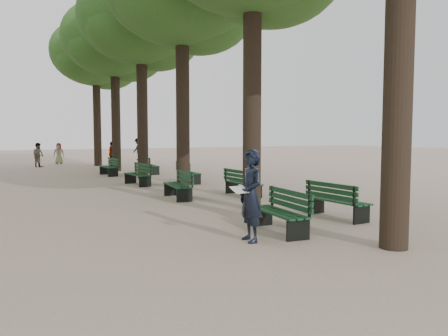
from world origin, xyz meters
name	(u,v)px	position (x,y,z in m)	size (l,w,h in m)	color
ground	(266,235)	(0.00, 0.00, 0.00)	(120.00, 120.00, 0.00)	tan
tree_central_3	(141,18)	(1.50, 13.00, 7.65)	(6.00, 6.00, 9.95)	#33261C
tree_central_4	(114,39)	(1.50, 18.00, 7.65)	(6.00, 6.00, 9.95)	#33261C
tree_central_5	(96,53)	(1.50, 23.00, 7.65)	(6.00, 6.00, 9.95)	#33261C
bench_left_0	(279,220)	(0.37, 0.08, 0.27)	(0.76, 1.85, 0.92)	black
bench_left_1	(178,191)	(0.37, 5.81, 0.27)	(0.77, 1.85, 0.92)	black
bench_left_2	(137,179)	(0.37, 10.25, 0.27)	(0.75, 1.85, 0.92)	black
bench_left_3	(109,170)	(0.37, 15.28, 0.27)	(0.65, 1.82, 0.92)	black
bench_right_0	(338,208)	(2.63, 0.70, 0.27)	(0.63, 1.82, 0.92)	black
bench_right_1	(243,188)	(2.63, 5.37, 0.27)	(0.57, 1.80, 0.92)	black
bench_right_2	(189,177)	(2.63, 10.07, 0.27)	(0.66, 1.83, 0.92)	black
bench_right_3	(151,169)	(2.63, 15.18, 0.27)	(0.70, 1.84, 0.92)	black
man_with_map	(251,196)	(-0.58, -0.30, 0.91)	(0.65, 0.76, 1.82)	black
pedestrian_d	(59,153)	(-0.62, 26.15, 0.77)	(0.75, 0.31, 1.54)	#262628
pedestrian_c	(112,154)	(2.24, 22.06, 0.84)	(0.98, 0.34, 1.68)	#262628
pedestrian_b	(138,149)	(6.13, 28.74, 0.92)	(1.19, 0.37, 1.85)	#262628
pedestrian_a	(38,155)	(-2.26, 23.50, 0.80)	(0.78, 0.32, 1.60)	#262628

